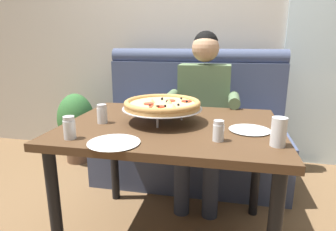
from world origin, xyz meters
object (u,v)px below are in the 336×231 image
object	(u,v)px
diner_main	(203,106)
shaker_pepper_flakes	(102,115)
shaker_oregano	(70,129)
pizza	(162,105)
potted_plant	(77,124)
dining_table	(172,139)
shaker_parmesan	(218,132)
plate_near_right	(114,141)
plate_near_left	(250,129)
booth_bench	(191,133)
drinking_glass	(278,133)

from	to	relation	value
diner_main	shaker_pepper_flakes	size ratio (longest dim) A/B	12.02
shaker_oregano	shaker_pepper_flakes	bearing A→B (deg)	82.44
pizza	potted_plant	bearing A→B (deg)	138.83
dining_table	shaker_pepper_flakes	world-z (taller)	shaker_pepper_flakes
shaker_parmesan	plate_near_right	distance (m)	0.48
shaker_oregano	plate_near_left	bearing A→B (deg)	19.73
dining_table	shaker_oregano	bearing A→B (deg)	-140.43
diner_main	shaker_oregano	size ratio (longest dim) A/B	11.75
booth_bench	potted_plant	xyz separation A→B (m)	(-1.17, 0.07, -0.01)
dining_table	drinking_glass	xyz separation A→B (m)	(0.52, -0.25, 0.15)
booth_bench	potted_plant	size ratio (longest dim) A/B	2.30
shaker_oregano	shaker_parmesan	bearing A→B (deg)	9.28
shaker_oregano	plate_near_left	xyz separation A→B (m)	(0.84, 0.30, -0.04)
diner_main	potted_plant	xyz separation A→B (m)	(-1.28, 0.34, -0.32)
shaker_oregano	pizza	bearing A→B (deg)	45.67
diner_main	pizza	xyz separation A→B (m)	(-0.18, -0.63, 0.14)
plate_near_right	pizza	bearing A→B (deg)	70.99
diner_main	shaker_oregano	bearing A→B (deg)	-118.14
booth_bench	shaker_parmesan	world-z (taller)	booth_bench
pizza	shaker_parmesan	xyz separation A→B (m)	(0.32, -0.26, -0.06)
diner_main	plate_near_left	xyz separation A→B (m)	(0.30, -0.70, 0.05)
shaker_pepper_flakes	plate_near_right	bearing A→B (deg)	-57.60
diner_main	plate_near_right	xyz separation A→B (m)	(-0.31, -1.02, 0.05)
booth_bench	drinking_glass	bearing A→B (deg)	-66.05
drinking_glass	plate_near_right	bearing A→B (deg)	-170.65
dining_table	potted_plant	size ratio (longest dim) A/B	1.68
potted_plant	pizza	bearing A→B (deg)	-41.17
drinking_glass	potted_plant	distance (m)	2.14
pizza	drinking_glass	bearing A→B (deg)	-25.17
booth_bench	pizza	distance (m)	1.01
diner_main	booth_bench	bearing A→B (deg)	113.67
diner_main	shaker_parmesan	distance (m)	0.91
dining_table	plate_near_right	bearing A→B (deg)	-117.73
booth_bench	shaker_parmesan	size ratio (longest dim) A/B	16.65
plate_near_left	plate_near_right	world-z (taller)	same
booth_bench	potted_plant	bearing A→B (deg)	176.57
shaker_pepper_flakes	plate_near_right	size ratio (longest dim) A/B	0.45
booth_bench	shaker_pepper_flakes	distance (m)	1.13
shaker_pepper_flakes	drinking_glass	size ratio (longest dim) A/B	0.82
shaker_pepper_flakes	potted_plant	bearing A→B (deg)	126.51
plate_near_left	drinking_glass	xyz separation A→B (m)	(0.10, -0.20, 0.05)
plate_near_right	drinking_glass	xyz separation A→B (m)	(0.71, 0.12, 0.05)
shaker_oregano	drinking_glass	size ratio (longest dim) A/B	0.84
dining_table	plate_near_right	world-z (taller)	plate_near_right
shaker_oregano	potted_plant	distance (m)	1.59
pizza	potted_plant	distance (m)	1.54
pizza	plate_near_left	xyz separation A→B (m)	(0.48, -0.07, -0.09)
diner_main	drinking_glass	distance (m)	1.00
shaker_parmesan	plate_near_right	size ratio (longest dim) A/B	0.41
dining_table	shaker_parmesan	world-z (taller)	shaker_parmesan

